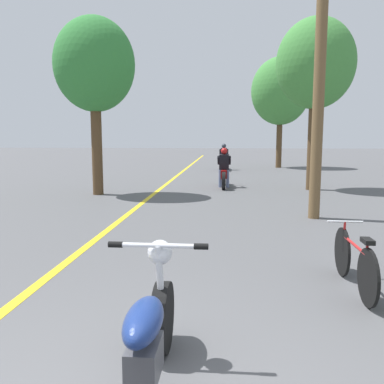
{
  "coord_description": "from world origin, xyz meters",
  "views": [
    {
      "loc": [
        0.57,
        -1.92,
        1.79
      ],
      "look_at": [
        0.02,
        4.51,
        0.9
      ],
      "focal_mm": 38.0,
      "sensor_mm": 36.0,
      "label": 1
    }
  ],
  "objects_px": {
    "motorcycle_foreground": "(146,346)",
    "utility_pole": "(320,69)",
    "roadside_tree_right_near": "(316,65)",
    "roadside_tree_left": "(94,66)",
    "roadside_tree_right_far": "(281,91)",
    "motorcycle_rider_lead": "(224,172)",
    "bicycle_parked": "(354,261)",
    "motorcycle_rider_far": "(224,160)"
  },
  "relations": [
    {
      "from": "motorcycle_foreground",
      "to": "utility_pole",
      "type": "bearing_deg",
      "value": 69.46
    },
    {
      "from": "roadside_tree_right_near",
      "to": "roadside_tree_left",
      "type": "distance_m",
      "value": 7.02
    },
    {
      "from": "roadside_tree_right_far",
      "to": "motorcycle_rider_lead",
      "type": "relative_size",
      "value": 3.01
    },
    {
      "from": "roadside_tree_right_near",
      "to": "bicycle_parked",
      "type": "relative_size",
      "value": 3.5
    },
    {
      "from": "bicycle_parked",
      "to": "roadside_tree_left",
      "type": "bearing_deg",
      "value": 126.3
    },
    {
      "from": "motorcycle_rider_far",
      "to": "bicycle_parked",
      "type": "relative_size",
      "value": 1.36
    },
    {
      "from": "utility_pole",
      "to": "roadside_tree_right_near",
      "type": "distance_m",
      "value": 5.08
    },
    {
      "from": "motorcycle_rider_far",
      "to": "bicycle_parked",
      "type": "height_order",
      "value": "motorcycle_rider_far"
    },
    {
      "from": "utility_pole",
      "to": "roadside_tree_right_far",
      "type": "xyz_separation_m",
      "value": [
        1.04,
        14.76,
        1.1
      ]
    },
    {
      "from": "utility_pole",
      "to": "motorcycle_rider_far",
      "type": "relative_size",
      "value": 2.85
    },
    {
      "from": "motorcycle_foreground",
      "to": "motorcycle_rider_lead",
      "type": "xyz_separation_m",
      "value": [
        0.42,
        11.84,
        0.11
      ]
    },
    {
      "from": "roadside_tree_left",
      "to": "motorcycle_rider_lead",
      "type": "xyz_separation_m",
      "value": [
        3.87,
        2.15,
        -3.33
      ]
    },
    {
      "from": "utility_pole",
      "to": "roadside_tree_left",
      "type": "distance_m",
      "value": 6.73
    },
    {
      "from": "motorcycle_rider_lead",
      "to": "motorcycle_rider_far",
      "type": "relative_size",
      "value": 0.95
    },
    {
      "from": "roadside_tree_left",
      "to": "motorcycle_rider_lead",
      "type": "distance_m",
      "value": 5.54
    },
    {
      "from": "motorcycle_foreground",
      "to": "roadside_tree_right_near",
      "type": "bearing_deg",
      "value": 73.67
    },
    {
      "from": "bicycle_parked",
      "to": "motorcycle_rider_far",
      "type": "bearing_deg",
      "value": 95.6
    },
    {
      "from": "motorcycle_rider_far",
      "to": "bicycle_parked",
      "type": "xyz_separation_m",
      "value": [
        1.67,
        -17.06,
        -0.19
      ]
    },
    {
      "from": "utility_pole",
      "to": "motorcycle_rider_lead",
      "type": "bearing_deg",
      "value": 110.76
    },
    {
      "from": "motorcycle_rider_far",
      "to": "roadside_tree_right_far",
      "type": "bearing_deg",
      "value": 31.98
    },
    {
      "from": "motorcycle_rider_lead",
      "to": "bicycle_parked",
      "type": "xyz_separation_m",
      "value": [
        1.6,
        -9.59,
        -0.19
      ]
    },
    {
      "from": "utility_pole",
      "to": "bicycle_parked",
      "type": "relative_size",
      "value": 3.88
    },
    {
      "from": "bicycle_parked",
      "to": "roadside_tree_right_far",
      "type": "bearing_deg",
      "value": 85.61
    },
    {
      "from": "utility_pole",
      "to": "roadside_tree_right_far",
      "type": "distance_m",
      "value": 14.84
    },
    {
      "from": "roadside_tree_left",
      "to": "motorcycle_rider_lead",
      "type": "bearing_deg",
      "value": 29.09
    },
    {
      "from": "roadside_tree_right_far",
      "to": "bicycle_parked",
      "type": "relative_size",
      "value": 3.88
    },
    {
      "from": "roadside_tree_left",
      "to": "bicycle_parked",
      "type": "xyz_separation_m",
      "value": [
        5.47,
        -7.44,
        -3.52
      ]
    },
    {
      "from": "utility_pole",
      "to": "roadside_tree_left",
      "type": "relative_size",
      "value": 1.17
    },
    {
      "from": "motorcycle_rider_far",
      "to": "roadside_tree_left",
      "type": "bearing_deg",
      "value": -111.52
    },
    {
      "from": "roadside_tree_right_far",
      "to": "roadside_tree_left",
      "type": "bearing_deg",
      "value": -120.89
    },
    {
      "from": "roadside_tree_right_near",
      "to": "bicycle_parked",
      "type": "xyz_separation_m",
      "value": [
        -1.33,
        -9.17,
        -3.75
      ]
    },
    {
      "from": "roadside_tree_left",
      "to": "motorcycle_foreground",
      "type": "xyz_separation_m",
      "value": [
        3.45,
        -9.69,
        -3.44
      ]
    },
    {
      "from": "roadside_tree_right_far",
      "to": "bicycle_parked",
      "type": "xyz_separation_m",
      "value": [
        -1.46,
        -19.02,
        -3.95
      ]
    },
    {
      "from": "bicycle_parked",
      "to": "roadside_tree_right_near",
      "type": "bearing_deg",
      "value": 81.74
    },
    {
      "from": "roadside_tree_right_far",
      "to": "motorcycle_rider_far",
      "type": "distance_m",
      "value": 5.27
    },
    {
      "from": "utility_pole",
      "to": "roadside_tree_right_near",
      "type": "height_order",
      "value": "utility_pole"
    },
    {
      "from": "roadside_tree_right_far",
      "to": "motorcycle_foreground",
      "type": "distance_m",
      "value": 21.9
    },
    {
      "from": "motorcycle_foreground",
      "to": "motorcycle_rider_far",
      "type": "relative_size",
      "value": 0.95
    },
    {
      "from": "motorcycle_rider_lead",
      "to": "motorcycle_rider_far",
      "type": "bearing_deg",
      "value": 90.57
    },
    {
      "from": "roadside_tree_right_far",
      "to": "motorcycle_foreground",
      "type": "bearing_deg",
      "value": -99.28
    },
    {
      "from": "roadside_tree_left",
      "to": "motorcycle_rider_far",
      "type": "bearing_deg",
      "value": 68.48
    },
    {
      "from": "utility_pole",
      "to": "motorcycle_foreground",
      "type": "relative_size",
      "value": 3.0
    }
  ]
}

